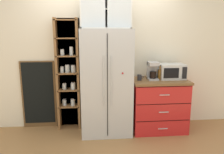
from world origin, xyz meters
TOP-DOWN VIEW (x-y plane):
  - ground_plane at (0.00, 0.00)m, footprint 10.59×10.59m
  - wall_back_cream at (0.00, 0.40)m, footprint 4.90×0.10m
  - refrigerator at (0.00, 0.03)m, footprint 0.84×0.66m
  - pantry_shelf_column at (-0.66, 0.30)m, footprint 0.44×0.25m
  - counter_cabinet at (0.92, 0.04)m, footprint 0.96×0.66m
  - microwave at (1.15, 0.09)m, footprint 0.44×0.33m
  - coffee_maker at (0.80, 0.05)m, footprint 0.17×0.20m
  - mug_charcoal at (0.57, 0.00)m, footprint 0.11×0.07m
  - bottle_amber at (0.92, 0.02)m, footprint 0.07×0.07m
  - bottle_clear at (0.92, 0.10)m, footprint 0.07×0.07m
  - upper_cabinet at (0.00, 0.08)m, footprint 0.80×0.32m
  - chalkboard_menu at (-1.20, 0.33)m, footprint 0.60×0.04m

SIDE VIEW (x-z plane):
  - ground_plane at x=0.00m, z-range 0.00..0.00m
  - counter_cabinet at x=0.92m, z-range 0.00..0.92m
  - chalkboard_menu at x=-1.20m, z-range 0.00..1.23m
  - refrigerator at x=0.00m, z-range 0.00..1.77m
  - mug_charcoal at x=0.57m, z-range 0.92..1.01m
  - pantry_shelf_column at x=-0.66m, z-range 0.02..1.97m
  - bottle_amber at x=0.92m, z-range 0.90..1.15m
  - bottle_clear at x=0.92m, z-range 0.90..1.16m
  - microwave at x=1.15m, z-range 0.91..1.17m
  - coffee_maker at x=0.80m, z-range 0.92..1.23m
  - wall_back_cream at x=0.00m, z-range 0.00..2.55m
  - upper_cabinet at x=0.00m, z-range 1.77..2.36m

